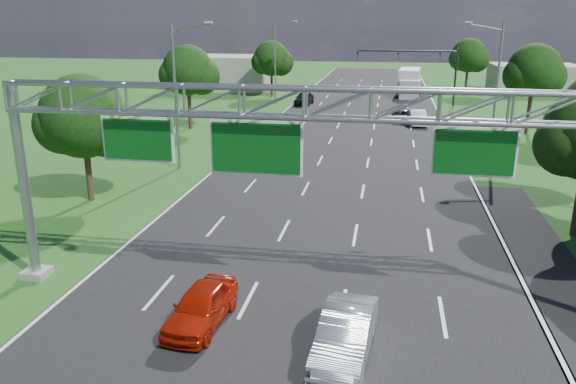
% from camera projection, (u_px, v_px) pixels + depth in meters
% --- Properties ---
extents(ground, '(220.00, 220.00, 0.00)m').
position_uv_depth(ground, '(339.00, 176.00, 38.51)').
color(ground, '#215018').
rests_on(ground, ground).
extents(road, '(18.00, 180.00, 0.02)m').
position_uv_depth(road, '(339.00, 176.00, 38.51)').
color(road, black).
rests_on(road, ground).
extents(road_flare, '(3.00, 30.00, 0.02)m').
position_uv_depth(road_flare, '(565.00, 296.00, 21.74)').
color(road_flare, black).
rests_on(road_flare, ground).
extents(sign_gantry, '(23.50, 1.00, 9.56)m').
position_uv_depth(sign_gantry, '(307.00, 121.00, 19.49)').
color(sign_gantry, gray).
rests_on(sign_gantry, ground).
extents(traffic_signal, '(12.21, 0.24, 7.00)m').
position_uv_depth(traffic_signal, '(427.00, 63.00, 68.67)').
color(traffic_signal, black).
rests_on(traffic_signal, ground).
extents(streetlight_l_near, '(2.97, 0.22, 10.16)m').
position_uv_depth(streetlight_l_near, '(178.00, 90.00, 38.77)').
color(streetlight_l_near, gray).
rests_on(streetlight_l_near, ground).
extents(streetlight_l_far, '(2.97, 0.22, 10.16)m').
position_uv_depth(streetlight_l_far, '(277.00, 58.00, 71.70)').
color(streetlight_l_far, gray).
rests_on(streetlight_l_far, ground).
extents(streetlight_r_mid, '(2.97, 0.22, 10.16)m').
position_uv_depth(streetlight_r_mid, '(495.00, 81.00, 44.38)').
color(streetlight_r_mid, gray).
rests_on(streetlight_r_mid, ground).
extents(tree_verge_la, '(5.76, 4.80, 7.40)m').
position_uv_depth(tree_verge_la, '(85.00, 120.00, 31.96)').
color(tree_verge_la, '#2D2116').
rests_on(tree_verge_la, ground).
extents(tree_verge_lb, '(5.76, 4.80, 8.06)m').
position_uv_depth(tree_verge_lb, '(189.00, 73.00, 53.74)').
color(tree_verge_lb, '#2D2116').
rests_on(tree_verge_lb, ground).
extents(tree_verge_lc, '(5.76, 4.80, 7.62)m').
position_uv_depth(tree_verge_lc, '(272.00, 60.00, 76.89)').
color(tree_verge_lc, '#2D2116').
rests_on(tree_verge_lc, ground).
extents(tree_verge_rd, '(5.76, 4.80, 8.28)m').
position_uv_depth(tree_verge_rd, '(534.00, 73.00, 51.13)').
color(tree_verge_rd, '#2D2116').
rests_on(tree_verge_rd, ground).
extents(tree_verge_re, '(5.76, 4.80, 7.84)m').
position_uv_depth(tree_verge_re, '(469.00, 57.00, 79.82)').
color(tree_verge_re, '#2D2116').
rests_on(tree_verge_re, ground).
extents(building_left, '(14.00, 10.00, 5.00)m').
position_uv_depth(building_left, '(225.00, 72.00, 86.64)').
color(building_left, '#9F9585').
rests_on(building_left, ground).
extents(building_right, '(12.00, 9.00, 4.00)m').
position_uv_depth(building_right, '(533.00, 78.00, 82.82)').
color(building_right, '#9F9585').
rests_on(building_right, ground).
extents(red_coupe, '(1.94, 4.17, 1.38)m').
position_uv_depth(red_coupe, '(201.00, 306.00, 19.55)').
color(red_coupe, '#B71C08').
rests_on(red_coupe, ground).
extents(silver_sedan, '(1.96, 4.63, 1.48)m').
position_uv_depth(silver_sedan, '(345.00, 334.00, 17.69)').
color(silver_sedan, silver).
rests_on(silver_sedan, ground).
extents(car_queue_b, '(2.35, 4.46, 1.20)m').
position_uv_depth(car_queue_b, '(403.00, 116.00, 58.96)').
color(car_queue_b, black).
rests_on(car_queue_b, ground).
extents(car_queue_c, '(2.20, 4.83, 1.61)m').
position_uv_depth(car_queue_c, '(304.00, 98.00, 70.52)').
color(car_queue_c, black).
rests_on(car_queue_c, ground).
extents(car_queue_d, '(2.06, 4.67, 1.49)m').
position_uv_depth(car_queue_d, '(417.00, 118.00, 56.93)').
color(car_queue_d, white).
rests_on(car_queue_d, ground).
extents(box_truck, '(3.31, 9.74, 3.62)m').
position_uv_depth(box_truck, '(409.00, 83.00, 79.09)').
color(box_truck, silver).
rests_on(box_truck, ground).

